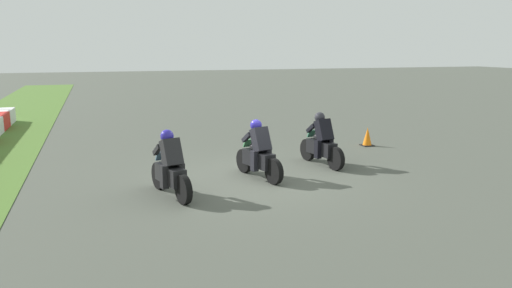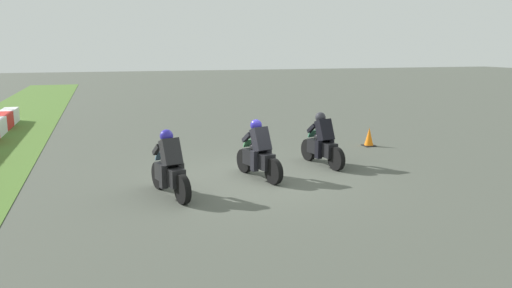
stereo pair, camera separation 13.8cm
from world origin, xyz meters
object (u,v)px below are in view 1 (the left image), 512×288
Objects in this scene: rider_lane_b at (259,154)px; traffic_cone at (367,137)px; rider_lane_a at (322,144)px; rider_lane_c at (170,169)px.

rider_lane_b is 3.19× the size of traffic_cone.
rider_lane_c is (-1.73, 4.53, 0.00)m from rider_lane_a.
rider_lane_c is 3.19× the size of traffic_cone.
rider_lane_a is 2.31m from rider_lane_b.
rider_lane_a is 3.45m from traffic_cone.
traffic_cone is at bearing -76.57° from rider_lane_c.
rider_lane_b is at bearing -83.72° from rider_lane_c.
rider_lane_b is at bearing 101.69° from rider_lane_a.
traffic_cone is (3.84, -7.25, -0.33)m from rider_lane_c.
rider_lane_a is at bearing -83.55° from rider_lane_b.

